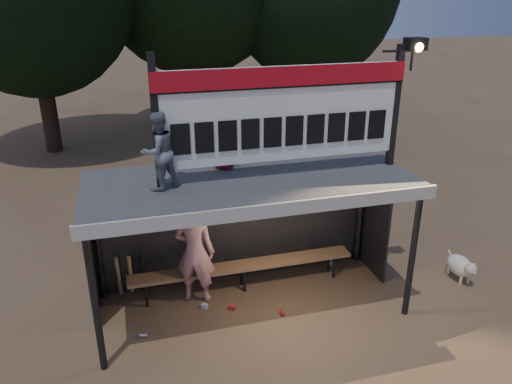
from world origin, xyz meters
TOP-DOWN VIEW (x-y plane):
  - ground at (0.00, 0.00)m, footprint 80.00×80.00m
  - player at (-0.85, 0.45)m, footprint 0.79×0.67m
  - child_a at (-1.35, -0.08)m, footprint 0.68×0.64m
  - child_b at (-0.29, 0.53)m, footprint 0.50×0.46m
  - dugout_shelter at (0.00, 0.24)m, footprint 5.10×2.08m
  - scoreboard_assembly at (0.56, -0.01)m, footprint 4.10×0.27m
  - bench at (0.00, 0.55)m, footprint 4.00×0.35m
  - dog at (3.92, -0.25)m, footprint 0.36×0.81m
  - bats at (-1.93, 0.82)m, footprint 0.48×0.33m
  - litter at (-0.12, 0.05)m, footprint 3.76×1.39m

SIDE VIEW (x-z plane):
  - ground at x=0.00m, z-range 0.00..0.00m
  - litter at x=-0.12m, z-range 0.00..0.08m
  - dog at x=3.92m, z-range 0.03..0.53m
  - bats at x=-1.93m, z-range 0.01..0.85m
  - bench at x=0.00m, z-range 0.19..0.67m
  - player at x=-0.85m, z-range 0.00..1.83m
  - dugout_shelter at x=0.00m, z-range 0.69..3.01m
  - child_b at x=-0.29m, z-range 2.32..3.18m
  - child_a at x=-1.35m, z-range 2.32..3.44m
  - scoreboard_assembly at x=0.56m, z-range 2.33..4.32m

